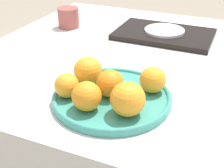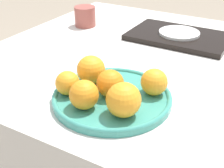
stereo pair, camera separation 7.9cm
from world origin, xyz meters
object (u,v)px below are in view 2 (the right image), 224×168
object	(u,v)px
fruit_platter	(112,97)
serving_tray	(179,37)
orange_4	(124,100)
orange_3	(91,70)
cup_0	(85,16)
orange_5	(84,95)
orange_1	(68,83)
orange_2	(154,82)
side_plate	(179,33)
orange_0	(110,83)

from	to	relation	value
fruit_platter	serving_tray	world-z (taller)	fruit_platter
orange_4	serving_tray	world-z (taller)	orange_4
orange_3	cup_0	world-z (taller)	orange_3
orange_5	cup_0	size ratio (longest dim) A/B	0.81
orange_1	serving_tray	size ratio (longest dim) A/B	0.17
orange_3	serving_tray	distance (m)	0.49
orange_1	orange_4	world-z (taller)	orange_4
fruit_platter	orange_1	bearing A→B (deg)	-155.28
orange_2	orange_3	bearing A→B (deg)	-170.66
fruit_platter	orange_4	world-z (taller)	orange_4
orange_1	orange_4	bearing A→B (deg)	-4.59
orange_4	side_plate	bearing A→B (deg)	96.51
side_plate	cup_0	world-z (taller)	cup_0
orange_4	cup_0	xyz separation A→B (m)	(-0.47, 0.53, -0.02)
orange_1	orange_4	distance (m)	0.17
fruit_platter	orange_5	world-z (taller)	orange_5
orange_0	serving_tray	world-z (taller)	orange_0
serving_tray	fruit_platter	bearing A→B (deg)	-89.99
orange_0	orange_3	bearing A→B (deg)	156.50
orange_3	cup_0	xyz separation A→B (m)	(-0.32, 0.43, -0.01)
cup_0	orange_4	bearing A→B (deg)	-48.55
orange_2	side_plate	xyz separation A→B (m)	(-0.09, 0.45, -0.03)
orange_0	orange_2	distance (m)	0.11
serving_tray	orange_0	bearing A→B (deg)	-90.53
side_plate	orange_1	bearing A→B (deg)	-100.46
orange_1	orange_5	world-z (taller)	orange_5
cup_0	fruit_platter	bearing A→B (deg)	-49.36
orange_5	cup_0	bearing A→B (deg)	124.08
orange_2	cup_0	distance (m)	0.63
orange_2	orange_4	size ratio (longest dim) A/B	0.85
side_plate	fruit_platter	bearing A→B (deg)	-89.99
orange_2	orange_4	world-z (taller)	orange_4
orange_2	orange_5	distance (m)	0.19
orange_0	orange_2	bearing A→B (deg)	34.38
fruit_platter	orange_2	world-z (taller)	orange_2
orange_2	side_plate	bearing A→B (deg)	101.04
orange_0	serving_tray	size ratio (longest dim) A/B	0.19
serving_tray	orange_3	bearing A→B (deg)	-100.08
fruit_platter	orange_2	size ratio (longest dim) A/B	4.45
orange_4	orange_3	bearing A→B (deg)	147.74
orange_1	cup_0	distance (m)	0.59
orange_1	orange_2	distance (m)	0.22
orange_0	orange_1	world-z (taller)	orange_0
orange_1	orange_2	xyz separation A→B (m)	(0.19, 0.11, 0.00)
orange_0	side_plate	world-z (taller)	orange_0
orange_3	cup_0	size ratio (longest dim) A/B	0.88
orange_3	serving_tray	xyz separation A→B (m)	(0.09, 0.48, -0.04)
fruit_platter	orange_3	world-z (taller)	orange_3
orange_0	side_plate	distance (m)	0.52
serving_tray	cup_0	distance (m)	0.41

